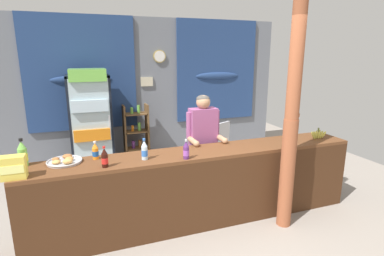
{
  "coord_description": "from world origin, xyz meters",
  "views": [
    {
      "loc": [
        -1.28,
        -2.82,
        2.09
      ],
      "look_at": [
        0.09,
        0.94,
        1.11
      ],
      "focal_mm": 28.31,
      "sensor_mm": 36.0,
      "label": 1
    }
  ],
  "objects_px": {
    "snack_box_instant_noodle": "(13,167)",
    "soda_bottle_water": "(144,151)",
    "soda_bottle_cola": "(105,158)",
    "drink_fridge": "(91,117)",
    "banana_bunch": "(318,135)",
    "stall_counter": "(205,182)",
    "soda_bottle_grape_soda": "(186,151)",
    "bottle_shelf_rack": "(136,133)",
    "timber_post": "(291,124)",
    "soda_bottle_lime_soda": "(23,154)",
    "pastry_tray": "(65,161)",
    "plastic_lawn_chair": "(216,140)",
    "shopkeeper": "(203,137)",
    "soda_bottle_orange_soda": "(95,152)"
  },
  "relations": [
    {
      "from": "drink_fridge",
      "to": "banana_bunch",
      "type": "xyz_separation_m",
      "value": [
        2.95,
        -2.28,
        -0.02
      ]
    },
    {
      "from": "plastic_lawn_chair",
      "to": "soda_bottle_cola",
      "type": "height_order",
      "value": "soda_bottle_cola"
    },
    {
      "from": "timber_post",
      "to": "drink_fridge",
      "type": "height_order",
      "value": "timber_post"
    },
    {
      "from": "timber_post",
      "to": "soda_bottle_lime_soda",
      "type": "relative_size",
      "value": 9.01
    },
    {
      "from": "soda_bottle_cola",
      "to": "snack_box_instant_noodle",
      "type": "distance_m",
      "value": 0.83
    },
    {
      "from": "soda_bottle_lime_soda",
      "to": "soda_bottle_grape_soda",
      "type": "height_order",
      "value": "soda_bottle_lime_soda"
    },
    {
      "from": "shopkeeper",
      "to": "soda_bottle_grape_soda",
      "type": "xyz_separation_m",
      "value": [
        -0.47,
        -0.66,
        0.06
      ]
    },
    {
      "from": "plastic_lawn_chair",
      "to": "pastry_tray",
      "type": "height_order",
      "value": "pastry_tray"
    },
    {
      "from": "stall_counter",
      "to": "drink_fridge",
      "type": "distance_m",
      "value": 2.68
    },
    {
      "from": "drink_fridge",
      "to": "banana_bunch",
      "type": "distance_m",
      "value": 3.73
    },
    {
      "from": "plastic_lawn_chair",
      "to": "snack_box_instant_noodle",
      "type": "height_order",
      "value": "snack_box_instant_noodle"
    },
    {
      "from": "shopkeeper",
      "to": "stall_counter",
      "type": "bearing_deg",
      "value": -110.12
    },
    {
      "from": "soda_bottle_water",
      "to": "banana_bunch",
      "type": "relative_size",
      "value": 0.92
    },
    {
      "from": "timber_post",
      "to": "snack_box_instant_noodle",
      "type": "bearing_deg",
      "value": 174.68
    },
    {
      "from": "bottle_shelf_rack",
      "to": "stall_counter",
      "type": "bearing_deg",
      "value": -81.58
    },
    {
      "from": "timber_post",
      "to": "shopkeeper",
      "type": "relative_size",
      "value": 1.74
    },
    {
      "from": "pastry_tray",
      "to": "soda_bottle_orange_soda",
      "type": "bearing_deg",
      "value": 2.29
    },
    {
      "from": "soda_bottle_lime_soda",
      "to": "pastry_tray",
      "type": "relative_size",
      "value": 0.81
    },
    {
      "from": "bottle_shelf_rack",
      "to": "plastic_lawn_chair",
      "type": "xyz_separation_m",
      "value": [
        1.41,
        -0.68,
        -0.11
      ]
    },
    {
      "from": "shopkeeper",
      "to": "pastry_tray",
      "type": "bearing_deg",
      "value": -169.44
    },
    {
      "from": "soda_bottle_cola",
      "to": "bottle_shelf_rack",
      "type": "bearing_deg",
      "value": 73.62
    },
    {
      "from": "timber_post",
      "to": "drink_fridge",
      "type": "bearing_deg",
      "value": 128.75
    },
    {
      "from": "soda_bottle_cola",
      "to": "snack_box_instant_noodle",
      "type": "height_order",
      "value": "soda_bottle_cola"
    },
    {
      "from": "stall_counter",
      "to": "soda_bottle_grape_soda",
      "type": "distance_m",
      "value": 0.53
    },
    {
      "from": "plastic_lawn_chair",
      "to": "soda_bottle_cola",
      "type": "bearing_deg",
      "value": -138.4
    },
    {
      "from": "banana_bunch",
      "to": "soda_bottle_lime_soda",
      "type": "bearing_deg",
      "value": 176.49
    },
    {
      "from": "soda_bottle_cola",
      "to": "snack_box_instant_noodle",
      "type": "relative_size",
      "value": 1.02
    },
    {
      "from": "stall_counter",
      "to": "banana_bunch",
      "type": "bearing_deg",
      "value": 2.53
    },
    {
      "from": "soda_bottle_cola",
      "to": "soda_bottle_water",
      "type": "relative_size",
      "value": 0.93
    },
    {
      "from": "bottle_shelf_rack",
      "to": "snack_box_instant_noodle",
      "type": "distance_m",
      "value": 3.11
    },
    {
      "from": "drink_fridge",
      "to": "bottle_shelf_rack",
      "type": "bearing_deg",
      "value": 14.34
    },
    {
      "from": "snack_box_instant_noodle",
      "to": "bottle_shelf_rack",
      "type": "bearing_deg",
      "value": 58.6
    },
    {
      "from": "banana_bunch",
      "to": "soda_bottle_cola",
      "type": "bearing_deg",
      "value": -177.78
    },
    {
      "from": "plastic_lawn_chair",
      "to": "banana_bunch",
      "type": "height_order",
      "value": "banana_bunch"
    },
    {
      "from": "pastry_tray",
      "to": "bottle_shelf_rack",
      "type": "bearing_deg",
      "value": 63.22
    },
    {
      "from": "soda_bottle_grape_soda",
      "to": "snack_box_instant_noodle",
      "type": "bearing_deg",
      "value": 178.97
    },
    {
      "from": "snack_box_instant_noodle",
      "to": "soda_bottle_water",
      "type": "bearing_deg",
      "value": 4.87
    },
    {
      "from": "drink_fridge",
      "to": "plastic_lawn_chair",
      "type": "distance_m",
      "value": 2.34
    },
    {
      "from": "pastry_tray",
      "to": "plastic_lawn_chair",
      "type": "bearing_deg",
      "value": 32.55
    },
    {
      "from": "timber_post",
      "to": "bottle_shelf_rack",
      "type": "height_order",
      "value": "timber_post"
    },
    {
      "from": "soda_bottle_lime_soda",
      "to": "banana_bunch",
      "type": "height_order",
      "value": "soda_bottle_lime_soda"
    },
    {
      "from": "timber_post",
      "to": "soda_bottle_orange_soda",
      "type": "bearing_deg",
      "value": 164.96
    },
    {
      "from": "soda_bottle_water",
      "to": "pastry_tray",
      "type": "distance_m",
      "value": 0.87
    },
    {
      "from": "banana_bunch",
      "to": "snack_box_instant_noodle",
      "type": "bearing_deg",
      "value": -178.03
    },
    {
      "from": "stall_counter",
      "to": "soda_bottle_grape_soda",
      "type": "xyz_separation_m",
      "value": [
        -0.26,
        -0.08,
        0.45
      ]
    },
    {
      "from": "bottle_shelf_rack",
      "to": "plastic_lawn_chair",
      "type": "height_order",
      "value": "bottle_shelf_rack"
    },
    {
      "from": "shopkeeper",
      "to": "soda_bottle_lime_soda",
      "type": "xyz_separation_m",
      "value": [
        -2.17,
        -0.27,
        0.09
      ]
    },
    {
      "from": "bottle_shelf_rack",
      "to": "pastry_tray",
      "type": "relative_size",
      "value": 3.1
    },
    {
      "from": "snack_box_instant_noodle",
      "to": "pastry_tray",
      "type": "xyz_separation_m",
      "value": [
        0.43,
        0.3,
        -0.09
      ]
    },
    {
      "from": "stall_counter",
      "to": "soda_bottle_lime_soda",
      "type": "height_order",
      "value": "soda_bottle_lime_soda"
    }
  ]
}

